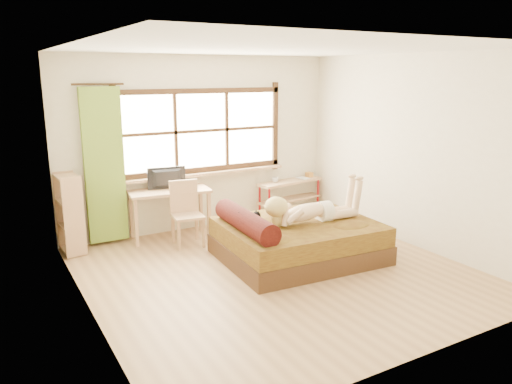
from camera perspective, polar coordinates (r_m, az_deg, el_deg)
floor at (r=6.33m, az=2.42°, el=-9.12°), size 4.50×4.50×0.00m
ceiling at (r=5.85m, az=2.69°, el=16.10°), size 4.50×4.50×0.00m
wall_back at (r=7.91m, az=-6.25°, el=5.54°), size 4.50×0.00×4.50m
wall_front at (r=4.26m, az=18.95°, el=-1.95°), size 4.50×0.00×4.50m
wall_left at (r=5.13m, az=-19.23°, el=0.54°), size 0.00×4.50×4.50m
wall_right at (r=7.38m, az=17.52°, el=4.43°), size 0.00×4.50×4.50m
window at (r=7.86m, az=-6.19°, el=6.66°), size 2.80×0.16×1.46m
curtain at (r=7.35m, az=-16.96°, el=2.85°), size 0.55×0.10×2.20m
bed at (r=6.69m, az=4.52°, el=-5.41°), size 2.09×1.72×0.76m
woman at (r=6.61m, az=6.29°, el=-0.91°), size 1.42×0.48×0.60m
kitten at (r=6.32m, az=-0.96°, el=-3.17°), size 0.31×0.14×0.24m
desk at (r=7.52m, az=-9.88°, el=-0.49°), size 1.24×0.68×0.74m
monitor at (r=7.51m, az=-10.09°, el=1.53°), size 0.58×0.14×0.33m
chair at (r=7.26m, az=-8.02°, el=-1.96°), size 0.46×0.46×0.93m
pipe_shelf at (r=8.67m, az=3.94°, el=0.27°), size 1.28×0.50×0.71m
cup at (r=8.45m, az=2.21°, el=1.41°), size 0.12×0.12×0.09m
book at (r=8.73m, az=4.99°, el=1.52°), size 0.19×0.24×0.02m
bookshelf at (r=7.27m, az=-20.49°, el=-2.32°), size 0.30×0.49×1.10m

